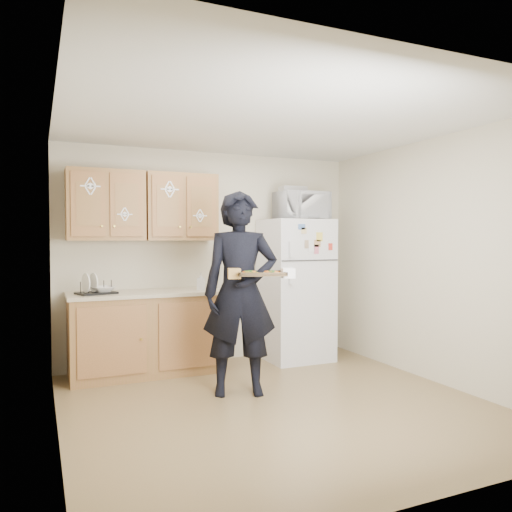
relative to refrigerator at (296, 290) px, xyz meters
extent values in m
plane|color=brown|center=(-0.95, -1.43, -0.85)|extent=(3.60, 3.60, 0.00)
plane|color=silver|center=(-0.95, -1.43, 1.65)|extent=(3.60, 3.60, 0.00)
cube|color=beige|center=(-0.95, 0.37, 0.40)|extent=(3.60, 0.04, 2.50)
cube|color=beige|center=(-0.95, -3.23, 0.40)|extent=(3.60, 0.04, 2.50)
cube|color=beige|center=(-2.75, -1.43, 0.40)|extent=(0.04, 3.60, 2.50)
cube|color=beige|center=(0.85, -1.43, 0.40)|extent=(0.04, 3.60, 2.50)
cube|color=silver|center=(0.00, 0.00, 0.00)|extent=(0.75, 0.70, 1.70)
cube|color=olive|center=(-1.80, 0.05, -0.42)|extent=(1.60, 0.60, 0.86)
cube|color=#BEB692|center=(-1.80, 0.05, 0.03)|extent=(1.64, 0.64, 0.04)
cube|color=olive|center=(-2.20, 0.18, 0.98)|extent=(0.80, 0.33, 0.75)
cube|color=olive|center=(-1.38, 0.18, 0.98)|extent=(0.80, 0.33, 0.75)
cube|color=gold|center=(0.52, 0.24, -0.69)|extent=(0.20, 0.07, 0.32)
imported|color=black|center=(-1.13, -1.00, 0.11)|extent=(0.80, 0.64, 1.92)
cube|color=black|center=(-1.04, -1.29, 0.30)|extent=(0.50, 0.42, 0.04)
cylinder|color=orange|center=(-1.16, -1.32, 0.32)|extent=(0.14, 0.14, 0.02)
cylinder|color=orange|center=(-0.97, -1.38, 0.32)|extent=(0.14, 0.14, 0.02)
cylinder|color=orange|center=(-1.12, -1.19, 0.32)|extent=(0.14, 0.14, 0.02)
cylinder|color=orange|center=(-0.93, -1.25, 0.32)|extent=(0.14, 0.14, 0.02)
imported|color=silver|center=(0.05, -0.05, 1.02)|extent=(0.61, 0.42, 0.33)
cube|color=#B4B5BB|center=(-0.05, -0.02, 1.21)|extent=(0.31, 0.23, 0.06)
cube|color=black|center=(-2.32, 0.01, 0.12)|extent=(0.43, 0.37, 0.15)
imported|color=silver|center=(-2.26, 0.01, 0.10)|extent=(0.29, 0.29, 0.06)
imported|color=silver|center=(-1.21, -0.03, 0.15)|extent=(0.11, 0.11, 0.19)
camera|label=1|loc=(-2.88, -5.34, 0.62)|focal=35.00mm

